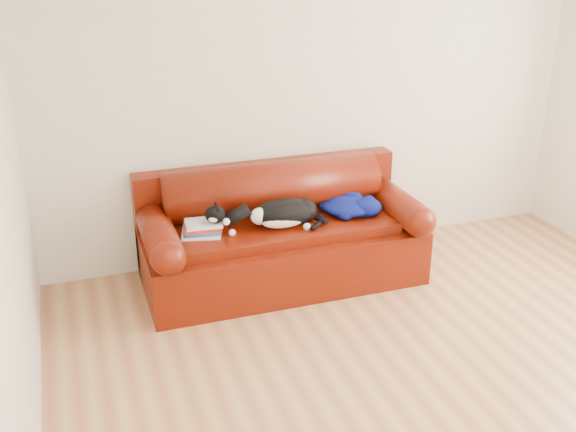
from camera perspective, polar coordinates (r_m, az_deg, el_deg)
name	(u,v)px	position (r m, az deg, el deg)	size (l,w,h in m)	color
ground	(430,378)	(4.31, 11.95, -13.27)	(4.50, 4.50, 0.00)	#925A3A
room_shell	(476,107)	(3.69, 15.62, 8.84)	(4.52, 4.02, 2.61)	beige
sofa_base	(282,252)	(5.19, -0.52, -3.07)	(2.10, 0.90, 0.50)	#3E0B02
sofa_back	(272,204)	(5.28, -1.36, 1.00)	(2.10, 1.01, 0.88)	#3E0B02
book_stack	(202,228)	(4.87, -7.26, -1.04)	(0.32, 0.27, 0.10)	white
cat	(284,214)	(4.95, -0.37, 0.20)	(0.70, 0.30, 0.26)	black
blanket	(350,205)	(5.22, 5.23, 0.90)	(0.48, 0.45, 0.15)	#070248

